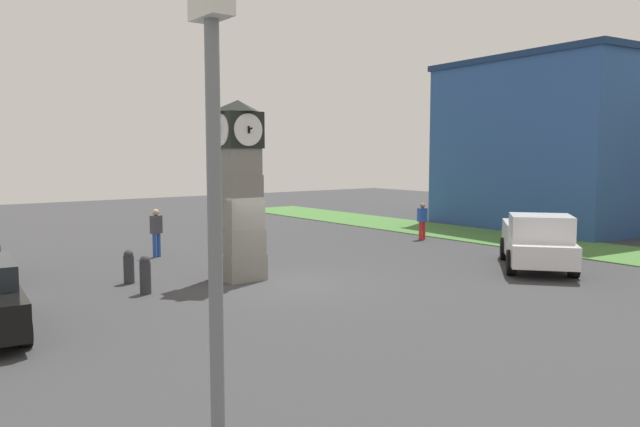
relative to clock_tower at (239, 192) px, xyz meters
name	(u,v)px	position (x,y,z in m)	size (l,w,h in m)	color
ground_plane	(284,285)	(1.46, 0.63, -2.64)	(71.77, 71.77, 0.00)	#38383A
clock_tower	(239,192)	(0.00, 0.00, 0.00)	(1.53, 1.52, 5.37)	gray
bollard_near_tower	(129,266)	(-1.42, -2.90, -2.14)	(0.31, 0.31, 1.00)	#333338
bollard_mid_row	(145,274)	(0.18, -3.03, -2.11)	(0.30, 0.30, 1.06)	#333338
pickup_truck	(537,240)	(4.35, 8.77, -1.71)	(4.59, 4.92, 1.85)	silver
bench	(523,231)	(0.73, 13.18, -2.12)	(0.69, 1.65, 0.90)	brown
pedestrian_near_bench	(422,219)	(-2.76, 10.80, -1.73)	(0.27, 0.42, 1.61)	red
pedestrian_crossing_lot	(156,229)	(-5.37, -0.41, -1.62)	(0.36, 0.46, 1.77)	#264CA5
street_lamp_near_road	(215,226)	(10.97, -6.53, 0.48)	(0.50, 0.24, 5.28)	slate
warehouse_blue_far	(544,144)	(-2.30, 19.17, 1.64)	(11.16, 7.37, 8.54)	#2D5193
grass_verge_far	(542,244)	(1.27, 13.79, -2.62)	(43.06, 4.29, 0.04)	#477A38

